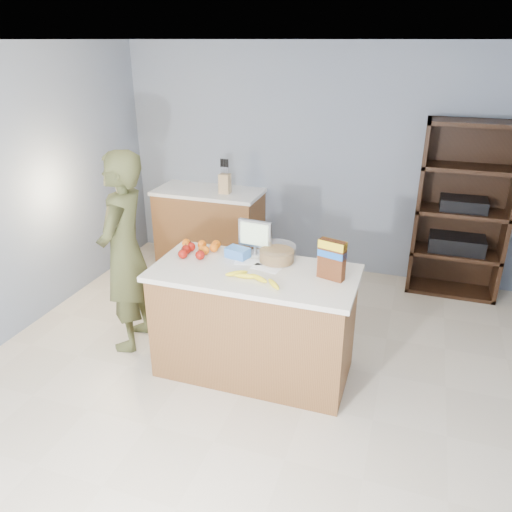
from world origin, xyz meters
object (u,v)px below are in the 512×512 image
(counter_peninsula, at_px, (254,326))
(tv, at_px, (255,235))
(shelving_unit, at_px, (461,213))
(cereal_box, at_px, (332,257))
(person, at_px, (125,253))

(counter_peninsula, relative_size, tv, 5.53)
(shelving_unit, bearing_deg, counter_peninsula, -127.11)
(tv, height_order, cereal_box, cereal_box)
(person, height_order, cereal_box, person)
(shelving_unit, xyz_separation_m, cereal_box, (-0.98, -2.00, 0.21))
(counter_peninsula, height_order, cereal_box, cereal_box)
(counter_peninsula, distance_m, person, 1.24)
(person, height_order, tv, person)
(counter_peninsula, distance_m, cereal_box, 0.87)
(counter_peninsula, xyz_separation_m, shelving_unit, (1.55, 2.05, 0.45))
(shelving_unit, relative_size, cereal_box, 6.06)
(counter_peninsula, distance_m, shelving_unit, 2.61)
(shelving_unit, height_order, tv, shelving_unit)
(shelving_unit, height_order, person, shelving_unit)
(counter_peninsula, bearing_deg, tv, 107.15)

